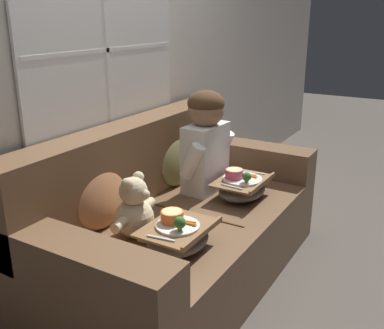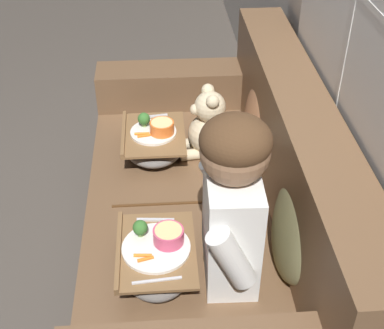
# 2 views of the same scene
# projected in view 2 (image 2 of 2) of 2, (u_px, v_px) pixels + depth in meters

# --- Properties ---
(ground_plane) EXTENTS (14.00, 14.00, 0.00)m
(ground_plane) POSITION_uv_depth(u_px,v_px,m) (201.00, 273.00, 2.58)
(ground_plane) COLOR #4C443D
(wall_back_with_window) EXTENTS (8.00, 0.08, 2.60)m
(wall_back_with_window) POSITION_uv_depth(u_px,v_px,m) (369.00, 6.00, 1.83)
(wall_back_with_window) COLOR beige
(wall_back_with_window) RESTS_ON ground_plane
(couch) EXTENTS (1.95, 0.99, 0.94)m
(couch) POSITION_uv_depth(u_px,v_px,m) (217.00, 221.00, 2.38)
(couch) COLOR brown
(couch) RESTS_ON ground_plane
(throw_pillow_behind_child) EXTENTS (0.42, 0.20, 0.43)m
(throw_pillow_behind_child) POSITION_uv_depth(u_px,v_px,m) (297.00, 226.00, 1.90)
(throw_pillow_behind_child) COLOR #898456
(throw_pillow_behind_child) RESTS_ON couch
(throw_pillow_behind_teddy) EXTENTS (0.40, 0.19, 0.42)m
(throw_pillow_behind_teddy) POSITION_uv_depth(u_px,v_px,m) (260.00, 115.00, 2.51)
(throw_pillow_behind_teddy) COLOR #B2754C
(throw_pillow_behind_teddy) RESTS_ON couch
(child_figure) EXTENTS (0.47, 0.23, 0.66)m
(child_figure) POSITION_uv_depth(u_px,v_px,m) (232.00, 194.00, 1.79)
(child_figure) COLOR white
(child_figure) RESTS_ON couch
(teddy_bear) EXTENTS (0.37, 0.26, 0.34)m
(teddy_bear) POSITION_uv_depth(u_px,v_px,m) (209.00, 127.00, 2.53)
(teddy_bear) COLOR beige
(teddy_bear) RESTS_ON couch
(lap_tray_child) EXTENTS (0.39, 0.29, 0.20)m
(lap_tray_child) POSITION_uv_depth(u_px,v_px,m) (157.00, 258.00, 1.95)
(lap_tray_child) COLOR slate
(lap_tray_child) RESTS_ON child_figure
(lap_tray_teddy) EXTENTS (0.37, 0.30, 0.20)m
(lap_tray_teddy) POSITION_uv_depth(u_px,v_px,m) (154.00, 142.00, 2.56)
(lap_tray_teddy) COLOR slate
(lap_tray_teddy) RESTS_ON teddy_bear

